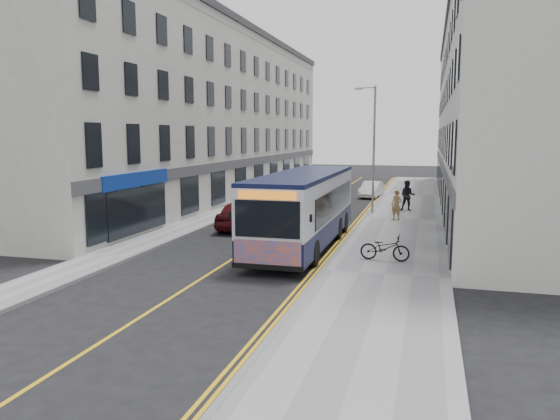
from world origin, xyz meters
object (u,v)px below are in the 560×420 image
Objects in this scene: city_bus at (304,207)px; car_white at (372,189)px; streetlamp at (373,145)px; car_maroon at (242,214)px; pedestrian_near at (396,205)px; bicycle at (385,248)px; pedestrian_far at (408,196)px.

city_bus is 2.99× the size of car_white.
streetlamp is 11.30m from city_bus.
car_maroon is at bearing -131.00° from streetlamp.
city_bus is at bearing -90.36° from pedestrian_near.
streetlamp reaches higher than car_maroon.
car_white is at bearing 125.48° from pedestrian_near.
streetlamp reaches higher than city_bus.
bicycle is at bearing -81.82° from streetlamp.
pedestrian_near reaches higher than bicycle.
streetlamp is 4.06× the size of pedestrian_far.
pedestrian_near is (-0.18, 10.62, 0.36)m from bicycle.
streetlamp is 10.37m from car_white.
streetlamp is at bearing -77.69° from car_white.
pedestrian_far is (0.28, 14.76, 0.48)m from bicycle.
pedestrian_far is at bearing -62.02° from car_white.
pedestrian_far reaches higher than bicycle.
pedestrian_far is at bearing -136.24° from car_maroon.
car_maroon reaches higher than bicycle.
car_white is 17.50m from car_maroon.
city_bus is 5.97× the size of bicycle.
pedestrian_far reaches higher than pedestrian_near.
bicycle is 0.50× the size of car_white.
city_bus is 4.59m from bicycle.
streetlamp is 13.79m from bicycle.
pedestrian_near is (3.61, 8.33, -0.84)m from city_bus.
bicycle is 0.42× the size of car_maroon.
bicycle is (1.89, -13.13, -3.75)m from streetlamp.
car_maroon is (-8.06, 6.04, 0.16)m from bicycle.
car_white is at bearing -109.84° from car_maroon.
car_white is (-3.13, 7.99, -0.47)m from pedestrian_far.
car_white is (-0.97, 9.62, -3.75)m from streetlamp.
pedestrian_near is (1.71, -2.52, -3.39)m from streetlamp.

